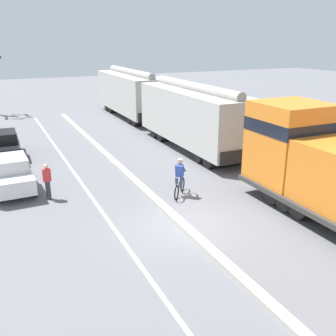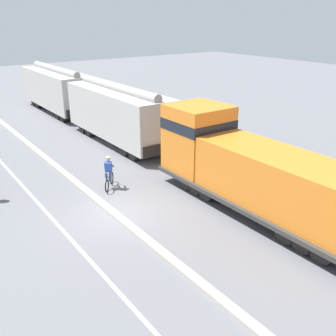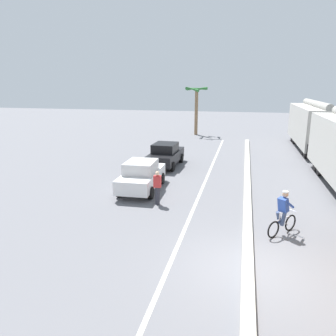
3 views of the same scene
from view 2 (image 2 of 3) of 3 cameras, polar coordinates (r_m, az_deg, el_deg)
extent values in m
plane|color=slate|center=(18.12, -7.94, -6.70)|extent=(120.00, 120.00, 0.00)
cube|color=#B2AD9E|center=(23.13, -14.96, -0.64)|extent=(0.36, 36.00, 0.16)
cube|color=silver|center=(22.53, -20.61, -2.13)|extent=(0.14, 36.00, 0.01)
cube|color=orange|center=(17.42, 14.87, -1.53)|extent=(2.70, 9.86, 2.40)
cube|color=orange|center=(20.54, 4.39, 4.28)|extent=(2.80, 2.80, 3.50)
cube|color=black|center=(20.32, 4.45, 6.41)|extent=(2.83, 2.83, 0.56)
cube|color=#383533|center=(18.25, 13.09, -4.41)|extent=(3.10, 11.60, 0.20)
cylinder|color=#4C4947|center=(18.32, 13.05, -4.83)|extent=(1.10, 3.00, 1.10)
cylinder|color=black|center=(20.91, 4.95, -1.10)|extent=(2.40, 1.00, 1.00)
cylinder|color=black|center=(20.35, 6.40, -1.80)|extent=(2.40, 1.00, 1.00)
cylinder|color=black|center=(19.82, 7.93, -2.54)|extent=(2.40, 1.00, 1.00)
cylinder|color=black|center=(17.07, 19.01, -7.75)|extent=(2.40, 1.00, 1.00)
cylinder|color=black|center=(16.69, 21.22, -8.74)|extent=(2.40, 1.00, 1.00)
cube|color=#B6B3AC|center=(27.53, -7.22, 7.96)|extent=(2.90, 10.40, 3.10)
cylinder|color=#9A9892|center=(27.19, -7.39, 11.50)|extent=(0.60, 9.88, 0.60)
cube|color=black|center=(32.41, -11.62, 7.55)|extent=(2.61, 0.10, 0.70)
cube|color=black|center=(23.54, -0.92, 2.76)|extent=(2.61, 0.10, 0.70)
cylinder|color=black|center=(31.23, -10.42, 6.16)|extent=(2.46, 0.90, 0.90)
cylinder|color=black|center=(30.26, -9.52, 5.73)|extent=(2.46, 0.90, 0.90)
cylinder|color=black|center=(25.75, -4.18, 3.19)|extent=(2.46, 0.90, 0.90)
cylinder|color=black|center=(24.87, -2.85, 2.55)|extent=(2.46, 0.90, 0.90)
cube|color=#B1AEA7|center=(37.96, -15.83, 11.03)|extent=(2.90, 10.40, 3.10)
cylinder|color=gray|center=(37.71, -16.09, 13.61)|extent=(0.60, 9.88, 0.60)
cube|color=black|center=(43.07, -18.16, 10.30)|extent=(2.61, 0.10, 0.70)
cube|color=black|center=(33.39, -12.42, 7.89)|extent=(2.61, 0.10, 0.70)
cylinder|color=black|center=(41.78, -17.44, 9.37)|extent=(2.46, 0.90, 0.90)
cylinder|color=black|center=(40.75, -16.92, 9.14)|extent=(2.46, 0.90, 0.90)
cylinder|color=black|center=(35.83, -14.03, 7.83)|extent=(2.46, 0.90, 0.90)
cylinder|color=black|center=(34.84, -13.34, 7.51)|extent=(2.46, 0.90, 0.90)
torus|color=black|center=(21.18, -8.18, -1.44)|extent=(0.48, 0.54, 0.66)
torus|color=black|center=(20.25, -8.85, -2.59)|extent=(0.48, 0.54, 0.66)
cylinder|color=silver|center=(20.60, -8.55, -1.23)|extent=(0.55, 0.63, 0.05)
cylinder|color=silver|center=(20.76, -8.46, -1.59)|extent=(0.35, 0.39, 0.36)
cylinder|color=silver|center=(20.34, -8.72, -1.08)|extent=(0.04, 0.04, 0.30)
cylinder|color=silver|center=(20.90, -8.31, -0.13)|extent=(0.39, 0.34, 0.04)
cylinder|color=#38476B|center=(20.50, -8.91, -1.22)|extent=(0.30, 0.32, 0.52)
cylinder|color=#38476B|center=(20.45, -8.37, -1.24)|extent=(0.28, 0.29, 0.52)
cube|color=#2D4CA5|center=(20.34, -8.67, 0.19)|extent=(0.47, 0.47, 0.57)
sphere|color=tan|center=(20.27, -8.69, 1.29)|extent=(0.22, 0.22, 0.22)
cylinder|color=white|center=(20.24, -8.70, 1.56)|extent=(0.22, 0.22, 0.05)
cylinder|color=#2D4CA5|center=(20.56, -8.97, 0.41)|extent=(0.37, 0.41, 0.36)
cylinder|color=#2D4CA5|center=(20.49, -8.11, 0.38)|extent=(0.37, 0.41, 0.36)
camera|label=1|loc=(3.14, -9.95, -11.42)|focal=42.00mm
camera|label=3|loc=(8.95, 17.27, 1.13)|focal=35.00mm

